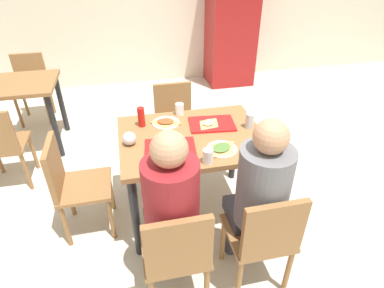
# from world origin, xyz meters

# --- Properties ---
(ground_plane) EXTENTS (10.00, 10.00, 0.02)m
(ground_plane) POSITION_xyz_m (0.00, 0.00, -0.01)
(ground_plane) COLOR beige
(main_table) EXTENTS (1.11, 0.85, 0.77)m
(main_table) POSITION_xyz_m (0.00, 0.00, 0.67)
(main_table) COLOR olive
(main_table) RESTS_ON ground_plane
(chair_near_left) EXTENTS (0.40, 0.40, 0.84)m
(chair_near_left) POSITION_xyz_m (-0.28, -0.81, 0.49)
(chair_near_left) COLOR olive
(chair_near_left) RESTS_ON ground_plane
(chair_near_right) EXTENTS (0.40, 0.40, 0.84)m
(chair_near_right) POSITION_xyz_m (0.28, -0.81, 0.49)
(chair_near_right) COLOR olive
(chair_near_right) RESTS_ON ground_plane
(chair_far_side) EXTENTS (0.40, 0.40, 0.84)m
(chair_far_side) POSITION_xyz_m (0.00, 0.81, 0.49)
(chair_far_side) COLOR olive
(chair_far_side) RESTS_ON ground_plane
(chair_left_end) EXTENTS (0.40, 0.40, 0.84)m
(chair_left_end) POSITION_xyz_m (-0.94, 0.00, 0.49)
(chair_left_end) COLOR olive
(chair_left_end) RESTS_ON ground_plane
(person_in_red) EXTENTS (0.32, 0.42, 1.25)m
(person_in_red) POSITION_xyz_m (-0.28, -0.67, 0.74)
(person_in_red) COLOR #383842
(person_in_red) RESTS_ON ground_plane
(person_in_brown_jacket) EXTENTS (0.32, 0.42, 1.25)m
(person_in_brown_jacket) POSITION_xyz_m (0.28, -0.67, 0.74)
(person_in_brown_jacket) COLOR #383842
(person_in_brown_jacket) RESTS_ON ground_plane
(tray_red_near) EXTENTS (0.39, 0.30, 0.02)m
(tray_red_near) POSITION_xyz_m (-0.19, -0.15, 0.78)
(tray_red_near) COLOR red
(tray_red_near) RESTS_ON main_table
(tray_red_far) EXTENTS (0.39, 0.30, 0.02)m
(tray_red_far) POSITION_xyz_m (0.19, 0.13, 0.78)
(tray_red_far) COLOR red
(tray_red_far) RESTS_ON main_table
(paper_plate_center) EXTENTS (0.22, 0.22, 0.01)m
(paper_plate_center) POSITION_xyz_m (-0.17, 0.23, 0.78)
(paper_plate_center) COLOR white
(paper_plate_center) RESTS_ON main_table
(paper_plate_near_edge) EXTENTS (0.22, 0.22, 0.01)m
(paper_plate_near_edge) POSITION_xyz_m (0.17, -0.23, 0.78)
(paper_plate_near_edge) COLOR white
(paper_plate_near_edge) RESTS_ON main_table
(pizza_slice_a) EXTENTS (0.26, 0.20, 0.02)m
(pizza_slice_a) POSITION_xyz_m (-0.21, -0.15, 0.80)
(pizza_slice_a) COLOR #DBAD60
(pizza_slice_a) RESTS_ON tray_red_near
(pizza_slice_b) EXTENTS (0.21, 0.21, 0.02)m
(pizza_slice_b) POSITION_xyz_m (0.17, 0.12, 0.80)
(pizza_slice_b) COLOR #DBAD60
(pizza_slice_b) RESTS_ON tray_red_far
(pizza_slice_c) EXTENTS (0.23, 0.20, 0.02)m
(pizza_slice_c) POSITION_xyz_m (-0.17, 0.23, 0.79)
(pizza_slice_c) COLOR tan
(pizza_slice_c) RESTS_ON paper_plate_center
(pizza_slice_d) EXTENTS (0.26, 0.24, 0.02)m
(pizza_slice_d) POSITION_xyz_m (0.16, -0.24, 0.79)
(pizza_slice_d) COLOR #DBAD60
(pizza_slice_d) RESTS_ON paper_plate_near_edge
(plastic_cup_a) EXTENTS (0.07, 0.07, 0.10)m
(plastic_cup_a) POSITION_xyz_m (-0.03, 0.36, 0.82)
(plastic_cup_a) COLOR white
(plastic_cup_a) RESTS_ON main_table
(plastic_cup_b) EXTENTS (0.07, 0.07, 0.10)m
(plastic_cup_b) POSITION_xyz_m (0.03, -0.36, 0.82)
(plastic_cup_b) COLOR white
(plastic_cup_b) RESTS_ON main_table
(soda_can) EXTENTS (0.07, 0.07, 0.12)m
(soda_can) POSITION_xyz_m (0.47, 0.02, 0.84)
(soda_can) COLOR #B7BCC6
(soda_can) RESTS_ON main_table
(condiment_bottle) EXTENTS (0.06, 0.06, 0.16)m
(condiment_bottle) POSITION_xyz_m (-0.36, 0.23, 0.85)
(condiment_bottle) COLOR red
(condiment_bottle) RESTS_ON main_table
(foil_bundle) EXTENTS (0.10, 0.10, 0.10)m
(foil_bundle) POSITION_xyz_m (-0.47, -0.02, 0.82)
(foil_bundle) COLOR silver
(foil_bundle) RESTS_ON main_table
(drink_fridge) EXTENTS (0.70, 0.60, 1.90)m
(drink_fridge) POSITION_xyz_m (1.26, 2.85, 0.95)
(drink_fridge) COLOR maroon
(drink_fridge) RESTS_ON ground_plane
(background_table) EXTENTS (0.90, 0.70, 0.77)m
(background_table) POSITION_xyz_m (-1.62, 1.43, 0.64)
(background_table) COLOR olive
(background_table) RESTS_ON ground_plane
(background_chair_far) EXTENTS (0.40, 0.40, 0.84)m
(background_chair_far) POSITION_xyz_m (-1.62, 2.17, 0.49)
(background_chair_far) COLOR olive
(background_chair_far) RESTS_ON ground_plane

